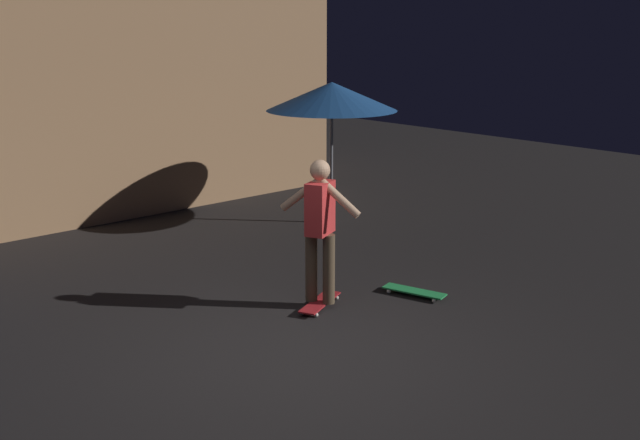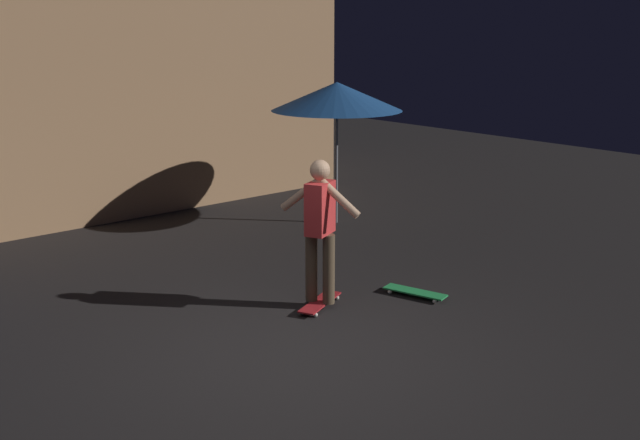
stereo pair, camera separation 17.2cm
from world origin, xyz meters
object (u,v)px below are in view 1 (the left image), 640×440
Objects in this scene: patio_umbrella at (332,96)px; skateboard_spare at (414,292)px; skater at (320,221)px; skateboard_ridden at (320,303)px.

skateboard_spare is at bearing -116.71° from patio_umbrella.
skater reaches higher than skateboard_spare.
skateboard_ridden is at bearing 156.06° from skateboard_spare.
skateboard_ridden and skateboard_spare have the same top height.
patio_umbrella is at bearing 45.17° from skater.
patio_umbrella is 4.13m from skateboard_spare.
skater is (-2.72, -2.74, -1.04)m from patio_umbrella.
skateboard_spare is 0.48× the size of skater.
skateboard_ridden is 1.20m from skateboard_spare.
patio_umbrella is at bearing 45.17° from skateboard_ridden.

